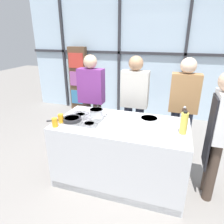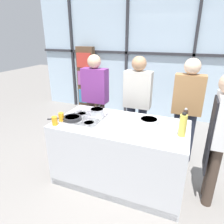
{
  "view_description": "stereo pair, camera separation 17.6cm",
  "coord_description": "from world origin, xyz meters",
  "px_view_note": "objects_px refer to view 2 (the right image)",
  "views": [
    {
      "loc": [
        0.6,
        -2.28,
        1.96
      ],
      "look_at": [
        -0.16,
        0.1,
        0.98
      ],
      "focal_mm": 32.0,
      "sensor_mm": 36.0,
      "label": 1
    },
    {
      "loc": [
        0.77,
        -2.22,
        1.96
      ],
      "look_at": [
        -0.16,
        0.1,
        0.98
      ],
      "focal_mm": 32.0,
      "sensor_mm": 36.0,
      "label": 2
    }
  ],
  "objects_px": {
    "oil_bottle": "(183,125)",
    "chef": "(219,133)",
    "pepper_grinder": "(185,116)",
    "spectator_center_left": "(137,101)",
    "saucepan": "(97,112)",
    "spectator_center_right": "(187,106)",
    "white_plate": "(145,139)",
    "juice_glass_far": "(61,117)",
    "mixing_bowl": "(149,121)",
    "spectator_far_left": "(95,96)",
    "frying_pan": "(72,118)",
    "juice_glass_near": "(55,121)"
  },
  "relations": [
    {
      "from": "spectator_center_right",
      "to": "juice_glass_near",
      "type": "height_order",
      "value": "spectator_center_right"
    },
    {
      "from": "spectator_far_left",
      "to": "juice_glass_far",
      "type": "bearing_deg",
      "value": 90.78
    },
    {
      "from": "oil_bottle",
      "to": "chef",
      "type": "bearing_deg",
      "value": 15.6
    },
    {
      "from": "juice_glass_far",
      "to": "pepper_grinder",
      "type": "bearing_deg",
      "value": 19.4
    },
    {
      "from": "saucepan",
      "to": "pepper_grinder",
      "type": "bearing_deg",
      "value": 9.86
    },
    {
      "from": "pepper_grinder",
      "to": "juice_glass_far",
      "type": "height_order",
      "value": "pepper_grinder"
    },
    {
      "from": "frying_pan",
      "to": "white_plate",
      "type": "xyz_separation_m",
      "value": [
        1.04,
        -0.16,
        -0.02
      ]
    },
    {
      "from": "mixing_bowl",
      "to": "pepper_grinder",
      "type": "xyz_separation_m",
      "value": [
        0.43,
        0.17,
        0.06
      ]
    },
    {
      "from": "chef",
      "to": "juice_glass_far",
      "type": "bearing_deg",
      "value": 97.72
    },
    {
      "from": "spectator_far_left",
      "to": "juice_glass_near",
      "type": "height_order",
      "value": "spectator_far_left"
    },
    {
      "from": "frying_pan",
      "to": "pepper_grinder",
      "type": "xyz_separation_m",
      "value": [
        1.42,
        0.46,
        0.07
      ]
    },
    {
      "from": "spectator_center_right",
      "to": "oil_bottle",
      "type": "bearing_deg",
      "value": 89.09
    },
    {
      "from": "frying_pan",
      "to": "juice_glass_far",
      "type": "height_order",
      "value": "juice_glass_far"
    },
    {
      "from": "mixing_bowl",
      "to": "pepper_grinder",
      "type": "bearing_deg",
      "value": 22.1
    },
    {
      "from": "mixing_bowl",
      "to": "juice_glass_far",
      "type": "bearing_deg",
      "value": -161.68
    },
    {
      "from": "chef",
      "to": "spectator_center_right",
      "type": "relative_size",
      "value": 0.97
    },
    {
      "from": "juice_glass_near",
      "to": "mixing_bowl",
      "type": "bearing_deg",
      "value": 24.65
    },
    {
      "from": "saucepan",
      "to": "juice_glass_far",
      "type": "distance_m",
      "value": 0.5
    },
    {
      "from": "saucepan",
      "to": "pepper_grinder",
      "type": "height_order",
      "value": "pepper_grinder"
    },
    {
      "from": "pepper_grinder",
      "to": "white_plate",
      "type": "bearing_deg",
      "value": -121.02
    },
    {
      "from": "chef",
      "to": "saucepan",
      "type": "bearing_deg",
      "value": 87.12
    },
    {
      "from": "frying_pan",
      "to": "saucepan",
      "type": "height_order",
      "value": "saucepan"
    },
    {
      "from": "chef",
      "to": "oil_bottle",
      "type": "xyz_separation_m",
      "value": [
        -0.39,
        -0.11,
        0.08
      ]
    },
    {
      "from": "chef",
      "to": "pepper_grinder",
      "type": "distance_m",
      "value": 0.47
    },
    {
      "from": "mixing_bowl",
      "to": "spectator_center_left",
      "type": "bearing_deg",
      "value": 116.2
    },
    {
      "from": "spectator_far_left",
      "to": "frying_pan",
      "type": "height_order",
      "value": "spectator_far_left"
    },
    {
      "from": "oil_bottle",
      "to": "white_plate",
      "type": "bearing_deg",
      "value": -147.35
    },
    {
      "from": "spectator_center_right",
      "to": "juice_glass_near",
      "type": "xyz_separation_m",
      "value": [
        -1.53,
        -1.19,
        -0.0
      ]
    },
    {
      "from": "frying_pan",
      "to": "pepper_grinder",
      "type": "height_order",
      "value": "pepper_grinder"
    },
    {
      "from": "chef",
      "to": "juice_glass_near",
      "type": "bearing_deg",
      "value": 101.81
    },
    {
      "from": "frying_pan",
      "to": "saucepan",
      "type": "xyz_separation_m",
      "value": [
        0.25,
        0.26,
        0.03
      ]
    },
    {
      "from": "white_plate",
      "to": "spectator_far_left",
      "type": "bearing_deg",
      "value": 135.85
    },
    {
      "from": "spectator_center_left",
      "to": "mixing_bowl",
      "type": "xyz_separation_m",
      "value": [
        0.34,
        -0.69,
        -0.02
      ]
    },
    {
      "from": "spectator_center_right",
      "to": "white_plate",
      "type": "relative_size",
      "value": 7.35
    },
    {
      "from": "oil_bottle",
      "to": "pepper_grinder",
      "type": "relative_size",
      "value": 1.36
    },
    {
      "from": "pepper_grinder",
      "to": "juice_glass_near",
      "type": "height_order",
      "value": "pepper_grinder"
    },
    {
      "from": "spectator_center_right",
      "to": "mixing_bowl",
      "type": "distance_m",
      "value": 0.81
    },
    {
      "from": "spectator_center_left",
      "to": "pepper_grinder",
      "type": "height_order",
      "value": "spectator_center_left"
    },
    {
      "from": "mixing_bowl",
      "to": "juice_glass_far",
      "type": "xyz_separation_m",
      "value": [
        -1.1,
        -0.36,
        0.03
      ]
    },
    {
      "from": "oil_bottle",
      "to": "juice_glass_far",
      "type": "relative_size",
      "value": 2.5
    },
    {
      "from": "pepper_grinder",
      "to": "spectator_center_right",
      "type": "bearing_deg",
      "value": 89.53
    },
    {
      "from": "chef",
      "to": "pepper_grinder",
      "type": "relative_size",
      "value": 7.84
    },
    {
      "from": "chef",
      "to": "frying_pan",
      "type": "height_order",
      "value": "chef"
    },
    {
      "from": "white_plate",
      "to": "juice_glass_near",
      "type": "bearing_deg",
      "value": -177.17
    },
    {
      "from": "spectator_center_left",
      "to": "spectator_center_right",
      "type": "relative_size",
      "value": 1.0
    },
    {
      "from": "mixing_bowl",
      "to": "pepper_grinder",
      "type": "distance_m",
      "value": 0.47
    },
    {
      "from": "chef",
      "to": "juice_glass_far",
      "type": "height_order",
      "value": "chef"
    },
    {
      "from": "saucepan",
      "to": "juice_glass_far",
      "type": "relative_size",
      "value": 3.04
    },
    {
      "from": "chef",
      "to": "spectator_far_left",
      "type": "relative_size",
      "value": 0.98
    },
    {
      "from": "white_plate",
      "to": "pepper_grinder",
      "type": "xyz_separation_m",
      "value": [
        0.37,
        0.62,
        0.08
      ]
    }
  ]
}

